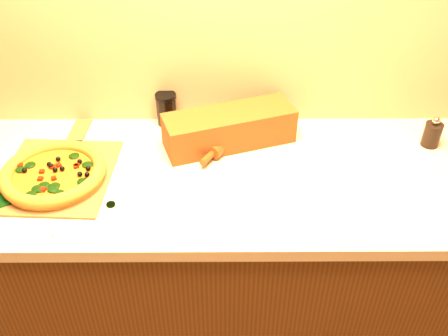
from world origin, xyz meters
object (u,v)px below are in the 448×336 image
at_px(pizza, 54,173).
at_px(rolling_pin, 232,134).
at_px(pepper_grinder, 432,134).
at_px(pizza_peel, 58,172).
at_px(dark_jar, 166,109).

bearing_deg(pizza, rolling_pin, 21.06).
relative_size(pizza, pepper_grinder, 2.87).
bearing_deg(pizza, pizza_peel, 88.75).
xyz_separation_m(pepper_grinder, dark_jar, (-0.92, 0.14, 0.01)).
xyz_separation_m(pepper_grinder, rolling_pin, (-0.68, 0.03, -0.02)).
relative_size(pepper_grinder, dark_jar, 0.94).
relative_size(pizza, rolling_pin, 0.96).
xyz_separation_m(rolling_pin, dark_jar, (-0.24, 0.11, 0.03)).
distance_m(rolling_pin, dark_jar, 0.26).
distance_m(pepper_grinder, dark_jar, 0.93).
height_order(pizza, rolling_pin, pizza).
bearing_deg(rolling_pin, pepper_grinder, -2.36).
height_order(pizza, dark_jar, dark_jar).
relative_size(pepper_grinder, rolling_pin, 0.33).
distance_m(pizza_peel, dark_jar, 0.44).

